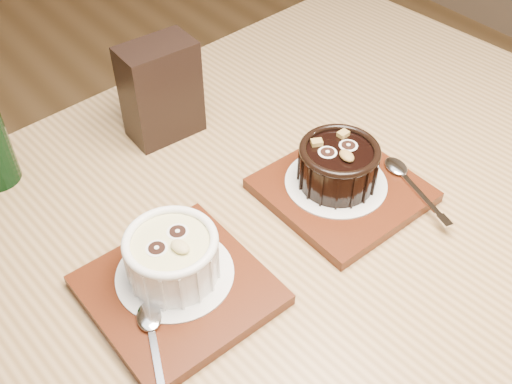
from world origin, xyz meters
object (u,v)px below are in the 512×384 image
ramekin_dark (338,164)px  condiment_stand (161,91)px  tray_right (342,190)px  tray_left (178,290)px  ramekin_white (172,255)px  table (266,288)px

ramekin_dark → condiment_stand: bearing=125.5°
tray_right → tray_left: bearing=-179.7°
tray_right → condiment_stand: (-0.10, 0.25, 0.06)m
ramekin_white → tray_right: 0.25m
ramekin_white → ramekin_dark: (0.24, -0.00, -0.00)m
ramekin_white → tray_left: bearing=-124.4°
ramekin_dark → tray_left: bearing=-165.0°
tray_left → ramekin_white: 0.04m
table → ramekin_white: ramekin_white is taller
condiment_stand → table: bearing=-94.6°
ramekin_white → ramekin_dark: bearing=-12.4°
tray_left → tray_right: 0.25m
ramekin_dark → ramekin_white: bearing=-168.5°
tray_left → ramekin_dark: size_ratio=1.80×
table → tray_left: tray_left is taller
tray_right → ramekin_dark: bearing=105.4°
ramekin_white → condiment_stand: (0.14, 0.24, 0.02)m
table → ramekin_dark: (0.12, 0.01, 0.14)m
table → tray_left: bearing=179.3°
table → condiment_stand: bearing=85.4°
tray_right → condiment_stand: bearing=112.7°
table → condiment_stand: size_ratio=8.96×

